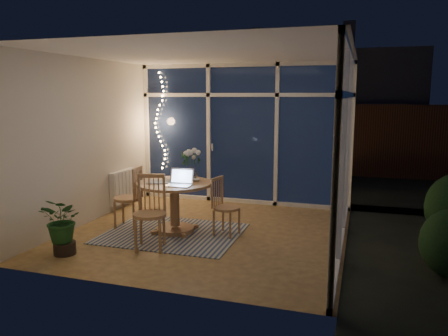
{
  "coord_description": "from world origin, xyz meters",
  "views": [
    {
      "loc": [
        2.14,
        -5.88,
        2.02
      ],
      "look_at": [
        0.19,
        0.25,
        0.95
      ],
      "focal_mm": 35.0,
      "sensor_mm": 36.0,
      "label": 1
    }
  ],
  "objects_px": {
    "flower_vase": "(192,172)",
    "chair_right": "(227,206)",
    "chair_front": "(150,213)",
    "laptop": "(179,177)",
    "chair_left": "(128,197)",
    "dining_table": "(175,207)",
    "potted_plant": "(63,226)"
  },
  "relations": [
    {
      "from": "laptop",
      "to": "flower_vase",
      "type": "bearing_deg",
      "value": 91.11
    },
    {
      "from": "chair_front",
      "to": "flower_vase",
      "type": "relative_size",
      "value": 4.76
    },
    {
      "from": "dining_table",
      "to": "potted_plant",
      "type": "distance_m",
      "value": 1.62
    },
    {
      "from": "chair_front",
      "to": "laptop",
      "type": "height_order",
      "value": "laptop"
    },
    {
      "from": "chair_front",
      "to": "potted_plant",
      "type": "height_order",
      "value": "chair_front"
    },
    {
      "from": "chair_left",
      "to": "laptop",
      "type": "height_order",
      "value": "laptop"
    },
    {
      "from": "chair_left",
      "to": "laptop",
      "type": "bearing_deg",
      "value": 70.45
    },
    {
      "from": "chair_left",
      "to": "laptop",
      "type": "xyz_separation_m",
      "value": [
        0.95,
        -0.21,
        0.4
      ]
    },
    {
      "from": "chair_right",
      "to": "laptop",
      "type": "distance_m",
      "value": 0.82
    },
    {
      "from": "flower_vase",
      "to": "chair_left",
      "type": "bearing_deg",
      "value": -159.49
    },
    {
      "from": "chair_right",
      "to": "potted_plant",
      "type": "relative_size",
      "value": 1.14
    },
    {
      "from": "dining_table",
      "to": "potted_plant",
      "type": "xyz_separation_m",
      "value": [
        -0.97,
        -1.29,
        0.0
      ]
    },
    {
      "from": "chair_left",
      "to": "chair_front",
      "type": "distance_m",
      "value": 1.1
    },
    {
      "from": "dining_table",
      "to": "chair_left",
      "type": "height_order",
      "value": "chair_left"
    },
    {
      "from": "chair_front",
      "to": "potted_plant",
      "type": "relative_size",
      "value": 1.32
    },
    {
      "from": "dining_table",
      "to": "chair_left",
      "type": "xyz_separation_m",
      "value": [
        -0.78,
        -0.0,
        0.1
      ]
    },
    {
      "from": "chair_left",
      "to": "flower_vase",
      "type": "bearing_deg",
      "value": 103.31
    },
    {
      "from": "chair_right",
      "to": "flower_vase",
      "type": "relative_size",
      "value": 4.12
    },
    {
      "from": "chair_left",
      "to": "chair_right",
      "type": "xyz_separation_m",
      "value": [
        1.57,
        0.08,
        -0.05
      ]
    },
    {
      "from": "dining_table",
      "to": "chair_front",
      "type": "xyz_separation_m",
      "value": [
        -0.01,
        -0.78,
        0.12
      ]
    },
    {
      "from": "flower_vase",
      "to": "potted_plant",
      "type": "distance_m",
      "value": 2.03
    },
    {
      "from": "laptop",
      "to": "chair_right",
      "type": "bearing_deg",
      "value": 23.76
    },
    {
      "from": "chair_left",
      "to": "chair_front",
      "type": "xyz_separation_m",
      "value": [
        0.78,
        -0.78,
        0.02
      ]
    },
    {
      "from": "chair_right",
      "to": "potted_plant",
      "type": "xyz_separation_m",
      "value": [
        -1.75,
        -1.37,
        -0.05
      ]
    },
    {
      "from": "chair_right",
      "to": "flower_vase",
      "type": "distance_m",
      "value": 0.82
    },
    {
      "from": "chair_front",
      "to": "laptop",
      "type": "bearing_deg",
      "value": 57.12
    },
    {
      "from": "potted_plant",
      "to": "chair_front",
      "type": "bearing_deg",
      "value": 27.75
    },
    {
      "from": "flower_vase",
      "to": "chair_right",
      "type": "bearing_deg",
      "value": -22.22
    },
    {
      "from": "flower_vase",
      "to": "potted_plant",
      "type": "relative_size",
      "value": 0.28
    },
    {
      "from": "dining_table",
      "to": "chair_left",
      "type": "bearing_deg",
      "value": -179.68
    },
    {
      "from": "flower_vase",
      "to": "dining_table",
      "type": "bearing_deg",
      "value": -112.34
    },
    {
      "from": "chair_left",
      "to": "chair_right",
      "type": "relative_size",
      "value": 1.11
    }
  ]
}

